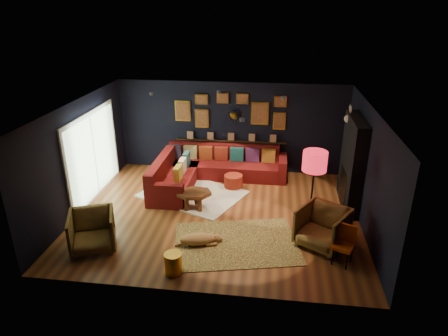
# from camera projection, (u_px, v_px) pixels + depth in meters

# --- Properties ---
(floor) EXTENTS (6.50, 6.50, 0.00)m
(floor) POSITION_uv_depth(u_px,v_px,m) (218.00, 214.00, 9.43)
(floor) COLOR #9A5428
(floor) RESTS_ON ground
(room_walls) EXTENTS (6.50, 6.50, 6.50)m
(room_walls) POSITION_uv_depth(u_px,v_px,m) (218.00, 151.00, 8.81)
(room_walls) COLOR black
(room_walls) RESTS_ON ground
(sectional) EXTENTS (3.41, 2.69, 0.86)m
(sectional) POSITION_uv_depth(u_px,v_px,m) (205.00, 171.00, 11.03)
(sectional) COLOR maroon
(sectional) RESTS_ON ground
(ledge) EXTENTS (3.20, 0.12, 0.04)m
(ledge) POSITION_uv_depth(u_px,v_px,m) (231.00, 141.00, 11.52)
(ledge) COLOR black
(ledge) RESTS_ON room_walls
(gallery_wall) EXTENTS (3.15, 0.04, 1.02)m
(gallery_wall) POSITION_uv_depth(u_px,v_px,m) (231.00, 111.00, 11.21)
(gallery_wall) COLOR gold
(gallery_wall) RESTS_ON room_walls
(sunburst_mirror) EXTENTS (0.47, 0.16, 0.47)m
(sunburst_mirror) POSITION_uv_depth(u_px,v_px,m) (235.00, 114.00, 11.24)
(sunburst_mirror) COLOR silver
(sunburst_mirror) RESTS_ON room_walls
(fireplace) EXTENTS (0.31, 1.60, 2.20)m
(fireplace) POSITION_uv_depth(u_px,v_px,m) (352.00, 166.00, 9.49)
(fireplace) COLOR black
(fireplace) RESTS_ON ground
(deer_head) EXTENTS (0.50, 0.28, 0.45)m
(deer_head) POSITION_uv_depth(u_px,v_px,m) (356.00, 119.00, 9.54)
(deer_head) COLOR white
(deer_head) RESTS_ON fireplace
(sliding_door) EXTENTS (0.06, 2.80, 2.20)m
(sliding_door) POSITION_uv_depth(u_px,v_px,m) (94.00, 156.00, 9.94)
(sliding_door) COLOR white
(sliding_door) RESTS_ON ground
(ceiling_spots) EXTENTS (3.30, 2.50, 0.06)m
(ceiling_spots) POSITION_uv_depth(u_px,v_px,m) (222.00, 100.00, 9.17)
(ceiling_spots) COLOR black
(ceiling_spots) RESTS_ON room_walls
(shag_rug) EXTENTS (2.95, 2.62, 0.03)m
(shag_rug) POSITION_uv_depth(u_px,v_px,m) (193.00, 194.00, 10.39)
(shag_rug) COLOR white
(shag_rug) RESTS_ON ground
(leopard_rug) EXTENTS (2.85, 2.30, 0.01)m
(leopard_rug) POSITION_uv_depth(u_px,v_px,m) (236.00, 243.00, 8.31)
(leopard_rug) COLOR #DBB55F
(leopard_rug) RESTS_ON ground
(coffee_table) EXTENTS (0.96, 0.80, 0.42)m
(coffee_table) POSITION_uv_depth(u_px,v_px,m) (194.00, 195.00, 9.53)
(coffee_table) COLOR brown
(coffee_table) RESTS_ON shag_rug
(pouf) EXTENTS (0.50, 0.50, 0.32)m
(pouf) POSITION_uv_depth(u_px,v_px,m) (233.00, 181.00, 10.70)
(pouf) COLOR #9F291A
(pouf) RESTS_ON shag_rug
(armchair_left) EXTENTS (1.10, 1.07, 0.89)m
(armchair_left) POSITION_uv_depth(u_px,v_px,m) (92.00, 229.00, 7.97)
(armchair_left) COLOR gold
(armchair_left) RESTS_ON ground
(armchair_right) EXTENTS (1.20, 1.18, 0.92)m
(armchair_right) POSITION_uv_depth(u_px,v_px,m) (322.00, 225.00, 8.08)
(armchair_right) COLOR gold
(armchair_right) RESTS_ON ground
(gold_stool) EXTENTS (0.33, 0.33, 0.41)m
(gold_stool) POSITION_uv_depth(u_px,v_px,m) (173.00, 263.00, 7.33)
(gold_stool) COLOR gold
(gold_stool) RESTS_ON ground
(orange_chair) EXTENTS (0.49, 0.49, 0.79)m
(orange_chair) POSITION_uv_depth(u_px,v_px,m) (345.00, 241.00, 7.55)
(orange_chair) COLOR black
(orange_chair) RESTS_ON ground
(floor_lamp) EXTENTS (0.51, 0.51, 1.84)m
(floor_lamp) POSITION_uv_depth(u_px,v_px,m) (315.00, 164.00, 8.18)
(floor_lamp) COLOR black
(floor_lamp) RESTS_ON ground
(dog) EXTENTS (1.11, 0.74, 0.32)m
(dog) POSITION_uv_depth(u_px,v_px,m) (198.00, 237.00, 8.20)
(dog) COLOR #BB7D4D
(dog) RESTS_ON leopard_rug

